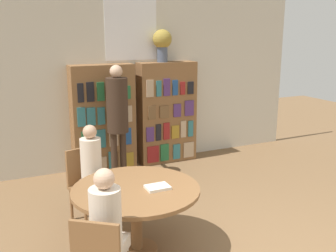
# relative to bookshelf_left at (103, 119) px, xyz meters

# --- Properties ---
(wall_back) EXTENTS (6.40, 0.07, 3.00)m
(wall_back) POSITION_rel_bookshelf_left_xyz_m (0.57, 0.19, 0.63)
(wall_back) COLOR beige
(wall_back) RESTS_ON ground_plane
(bookshelf_left) EXTENTS (1.03, 0.34, 1.76)m
(bookshelf_left) POSITION_rel_bookshelf_left_xyz_m (0.00, 0.00, 0.00)
(bookshelf_left) COLOR brown
(bookshelf_left) RESTS_ON ground_plane
(bookshelf_right) EXTENTS (1.03, 0.34, 1.76)m
(bookshelf_right) POSITION_rel_bookshelf_left_xyz_m (1.15, 0.00, -0.00)
(bookshelf_right) COLOR brown
(bookshelf_right) RESTS_ON ground_plane
(flower_vase) EXTENTS (0.32, 0.32, 0.54)m
(flower_vase) POSITION_rel_bookshelf_left_xyz_m (1.07, 0.00, 1.22)
(flower_vase) COLOR #475166
(flower_vase) RESTS_ON bookshelf_right
(reading_table) EXTENTS (1.32, 1.32, 0.72)m
(reading_table) POSITION_rel_bookshelf_left_xyz_m (-0.40, -2.57, -0.26)
(reading_table) COLOR brown
(reading_table) RESTS_ON ground_plane
(chair_left_side) EXTENTS (0.50, 0.50, 0.89)m
(chair_left_side) POSITION_rel_bookshelf_left_xyz_m (-0.69, -1.61, -0.38)
(chair_left_side) COLOR brown
(chair_left_side) RESTS_ON ground_plane
(seated_reader_left) EXTENTS (0.33, 0.39, 1.23)m
(seated_reader_left) POSITION_rel_bookshelf_left_xyz_m (-0.64, -1.79, -0.19)
(seated_reader_left) COLOR beige
(seated_reader_left) RESTS_ON ground_plane
(seated_reader_right) EXTENTS (0.40, 0.41, 1.23)m
(seated_reader_right) POSITION_rel_bookshelf_left_xyz_m (-0.89, -3.22, -0.18)
(seated_reader_right) COLOR beige
(seated_reader_right) RESTS_ON ground_plane
(librarian_standing) EXTENTS (0.33, 0.60, 1.79)m
(librarian_standing) POSITION_rel_bookshelf_left_xyz_m (0.08, -0.50, 0.23)
(librarian_standing) COLOR #332319
(librarian_standing) RESTS_ON ground_plane
(open_book_on_table) EXTENTS (0.24, 0.18, 0.03)m
(open_book_on_table) POSITION_rel_bookshelf_left_xyz_m (-0.20, -2.69, -0.14)
(open_book_on_table) COLOR silver
(open_book_on_table) RESTS_ON reading_table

